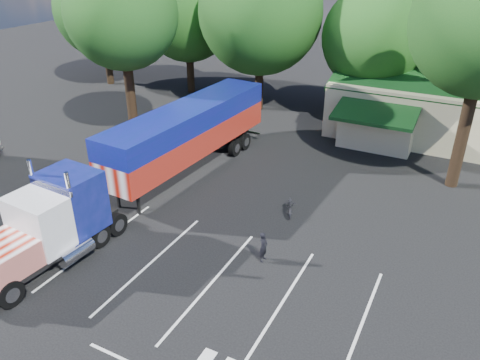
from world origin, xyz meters
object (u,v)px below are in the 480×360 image
at_px(silver_sedan, 469,144).
at_px(semi_truck, 159,150).
at_px(bicycle, 290,206).
at_px(woman, 263,247).

bearing_deg(silver_sedan, semi_truck, 152.78).
xyz_separation_m(bicycle, silver_sedan, (7.96, 13.00, 0.24)).
bearing_deg(silver_sedan, woman, 177.89).
xyz_separation_m(woman, silver_sedan, (7.50, 17.49, -0.05)).
bearing_deg(semi_truck, woman, -19.48).
bearing_deg(woman, semi_truck, 66.14).
height_order(semi_truck, woman, semi_truck).
relative_size(bicycle, silver_sedan, 0.41).
bearing_deg(woman, bicycle, 5.21).
height_order(semi_truck, silver_sedan, semi_truck).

